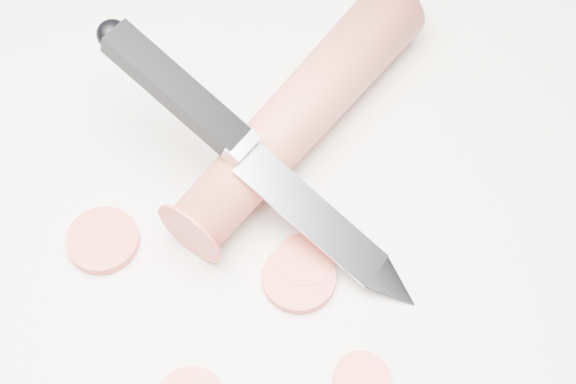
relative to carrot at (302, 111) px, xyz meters
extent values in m
plane|color=silver|center=(-0.06, -0.06, -0.02)|extent=(2.40, 2.40, 0.00)
cylinder|color=#BA4B35|center=(0.00, 0.00, 0.00)|extent=(0.18, 0.16, 0.04)
cylinder|color=#C84333|center=(-0.01, -0.16, -0.02)|extent=(0.03, 0.03, 0.01)
cylinder|color=#C84333|center=(-0.02, -0.10, -0.02)|extent=(0.04, 0.04, 0.01)
cylinder|color=#C84333|center=(-0.13, -0.05, -0.02)|extent=(0.04, 0.04, 0.01)
cylinder|color=#C84333|center=(-0.02, -0.09, -0.02)|extent=(0.03, 0.03, 0.01)
camera|label=1|loc=(-0.07, -0.27, 0.38)|focal=50.00mm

